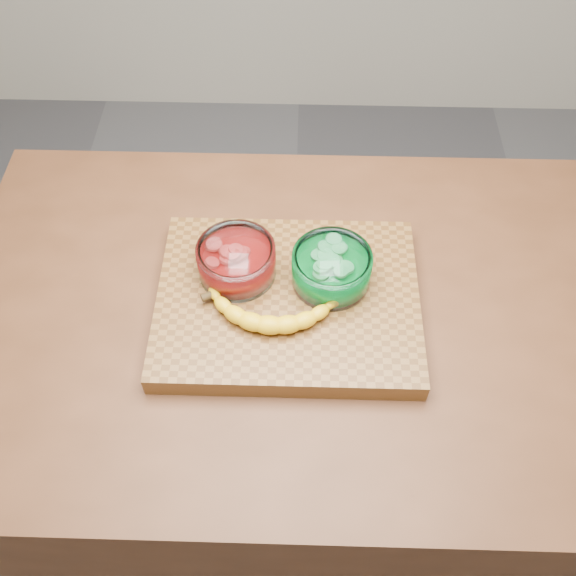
{
  "coord_description": "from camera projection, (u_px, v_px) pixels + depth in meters",
  "views": [
    {
      "loc": [
        0.02,
        -0.65,
        1.83
      ],
      "look_at": [
        0.0,
        0.0,
        0.96
      ],
      "focal_mm": 40.0,
      "sensor_mm": 36.0,
      "label": 1
    }
  ],
  "objects": [
    {
      "name": "ground",
      "position": [
        288.0,
        486.0,
        1.85
      ],
      "size": [
        3.5,
        3.5,
        0.0
      ],
      "primitive_type": "plane",
      "color": "#525256",
      "rests_on": "ground"
    },
    {
      "name": "counter",
      "position": [
        288.0,
        419.0,
        1.49
      ],
      "size": [
        1.2,
        0.8,
        0.9
      ],
      "primitive_type": "cube",
      "color": "#522D18",
      "rests_on": "ground"
    },
    {
      "name": "cutting_board",
      "position": [
        288.0,
        302.0,
        1.11
      ],
      "size": [
        0.45,
        0.35,
        0.04
      ],
      "primitive_type": "cube",
      "color": "brown",
      "rests_on": "counter"
    },
    {
      "name": "bowl_red",
      "position": [
        237.0,
        261.0,
        1.1
      ],
      "size": [
        0.14,
        0.14,
        0.06
      ],
      "color": "white",
      "rests_on": "cutting_board"
    },
    {
      "name": "bowl_green",
      "position": [
        331.0,
        269.0,
        1.09
      ],
      "size": [
        0.14,
        0.14,
        0.06
      ],
      "color": "white",
      "rests_on": "cutting_board"
    },
    {
      "name": "banana",
      "position": [
        272.0,
        310.0,
        1.06
      ],
      "size": [
        0.25,
        0.12,
        0.04
      ],
      "primitive_type": null,
      "color": "gold",
      "rests_on": "cutting_board"
    }
  ]
}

